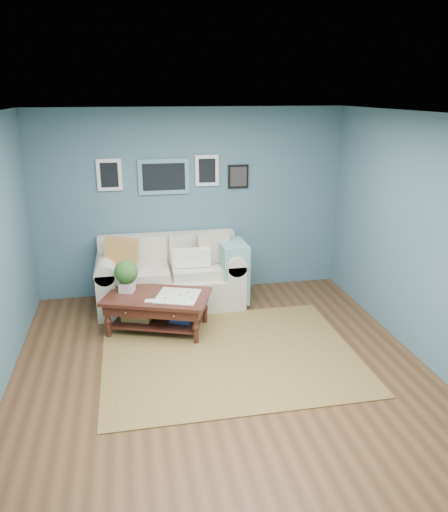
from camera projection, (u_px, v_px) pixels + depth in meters
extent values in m
plane|color=brown|center=(224.00, 375.00, 5.37)|extent=(5.00, 5.00, 0.00)
plane|color=white|center=(224.00, 115.00, 4.51)|extent=(5.00, 5.00, 0.00)
cube|color=#456B77|center=(191.00, 203.00, 7.27)|extent=(4.50, 0.02, 2.70)
cube|color=#456B77|center=(315.00, 403.00, 2.61)|extent=(4.50, 0.02, 2.70)
cube|color=#456B77|center=(429.00, 243.00, 5.35)|extent=(0.02, 5.00, 2.70)
cube|color=#5E8E9E|center=(164.00, 177.00, 7.05)|extent=(0.72, 0.03, 0.50)
cube|color=black|center=(164.00, 177.00, 7.03)|extent=(0.60, 0.01, 0.38)
cube|color=white|center=(109.00, 175.00, 6.90)|extent=(0.34, 0.03, 0.44)
cube|color=white|center=(207.00, 170.00, 7.14)|extent=(0.34, 0.03, 0.44)
cube|color=black|center=(238.00, 176.00, 7.26)|extent=(0.30, 0.03, 0.34)
cube|color=brown|center=(230.00, 355.00, 5.76)|extent=(2.88, 2.31, 0.01)
cube|color=beige|center=(171.00, 290.00, 7.08)|extent=(1.49, 0.93, 0.44)
cube|color=beige|center=(167.00, 250.00, 7.26)|extent=(1.96, 0.23, 0.50)
cube|color=beige|center=(107.00, 287.00, 6.89)|extent=(0.25, 0.93, 0.65)
cube|color=beige|center=(231.00, 279.00, 7.21)|extent=(0.25, 0.93, 0.65)
cylinder|color=beige|center=(105.00, 265.00, 6.78)|extent=(0.27, 0.93, 0.27)
cylinder|color=beige|center=(231.00, 257.00, 7.10)|extent=(0.27, 0.93, 0.27)
cube|color=beige|center=(141.00, 274.00, 6.86)|extent=(0.76, 0.59, 0.14)
cube|color=beige|center=(199.00, 270.00, 7.00)|extent=(0.76, 0.59, 0.14)
cube|color=beige|center=(140.00, 250.00, 7.05)|extent=(0.76, 0.13, 0.38)
cube|color=beige|center=(196.00, 247.00, 7.20)|extent=(0.76, 0.13, 0.38)
cube|color=#D07E3E|center=(121.00, 254.00, 6.73)|extent=(0.51, 0.18, 0.50)
cube|color=beige|center=(214.00, 247.00, 7.03)|extent=(0.50, 0.19, 0.49)
cube|color=white|center=(191.00, 258.00, 6.88)|extent=(0.53, 0.13, 0.25)
cube|color=#7DB5AD|center=(233.00, 271.00, 7.04)|extent=(0.36, 0.58, 0.84)
cube|color=#371311|center=(157.00, 297.00, 6.24)|extent=(1.45, 1.13, 0.04)
cube|color=#371311|center=(157.00, 303.00, 6.27)|extent=(1.34, 1.02, 0.13)
cube|color=#371311|center=(158.00, 321.00, 6.35)|extent=(1.21, 0.89, 0.03)
sphere|color=gold|center=(125.00, 313.00, 5.99)|extent=(0.03, 0.03, 0.03)
sphere|color=gold|center=(174.00, 316.00, 5.90)|extent=(0.03, 0.03, 0.03)
cylinder|color=#371311|center=(108.00, 321.00, 6.12)|extent=(0.06, 0.06, 0.44)
cylinder|color=#371311|center=(196.00, 327.00, 5.97)|extent=(0.06, 0.06, 0.44)
cylinder|color=#371311|center=(124.00, 302.00, 6.66)|extent=(0.06, 0.06, 0.44)
cylinder|color=#371311|center=(205.00, 307.00, 6.50)|extent=(0.06, 0.06, 0.44)
cube|color=beige|center=(127.00, 287.00, 6.32)|extent=(0.22, 0.22, 0.13)
sphere|color=#23501D|center=(126.00, 272.00, 6.26)|extent=(0.30, 0.30, 0.30)
cube|color=white|center=(178.00, 296.00, 6.19)|extent=(0.65, 0.65, 0.01)
cube|color=#B97D4D|center=(138.00, 311.00, 6.35)|extent=(0.43, 0.36, 0.21)
cube|color=#264D98|center=(181.00, 317.00, 6.30)|extent=(0.30, 0.27, 0.12)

